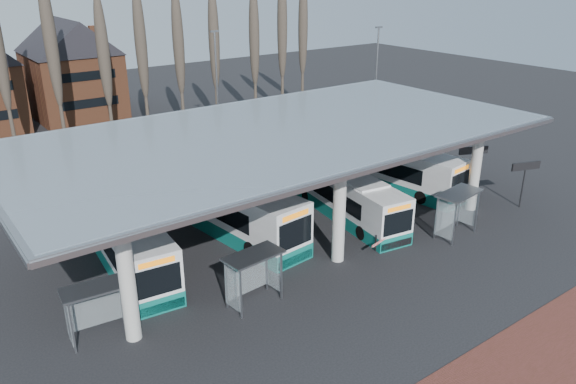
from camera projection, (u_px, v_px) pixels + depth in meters
ground at (368, 278)px, 29.73m from camera, size 140.00×140.00×0.00m
station_canopy at (280, 140)px, 33.56m from camera, size 32.00×16.00×6.34m
poplar_row at (119, 44)px, 51.02m from camera, size 45.10×1.10×14.50m
lamp_post_b at (217, 86)px, 50.41m from camera, size 0.80×0.16×10.17m
lamp_post_c at (376, 79)px, 53.67m from camera, size 0.80×0.16×10.17m
bus_0 at (124, 237)px, 30.80m from camera, size 3.65×11.86×3.24m
bus_1 at (224, 204)px, 34.77m from camera, size 4.03×12.98×3.55m
bus_2 at (344, 194)px, 36.78m from camera, size 3.97×11.27×3.07m
bus_3 at (388, 166)px, 41.79m from camera, size 3.94×12.06×3.29m
shelter_0 at (95, 300)px, 24.40m from camera, size 2.90×1.65×2.58m
shelter_1 at (252, 267)px, 26.90m from camera, size 3.02×1.70×2.70m
shelter_2 at (456, 203)px, 33.81m from camera, size 3.24×1.91×2.85m
info_sign_0 at (525, 170)px, 37.49m from camera, size 2.10×0.84×3.25m
info_sign_1 at (473, 154)px, 40.48m from camera, size 2.07×1.05×3.31m
barrier at (381, 241)px, 31.99m from camera, size 2.01×0.78×1.02m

